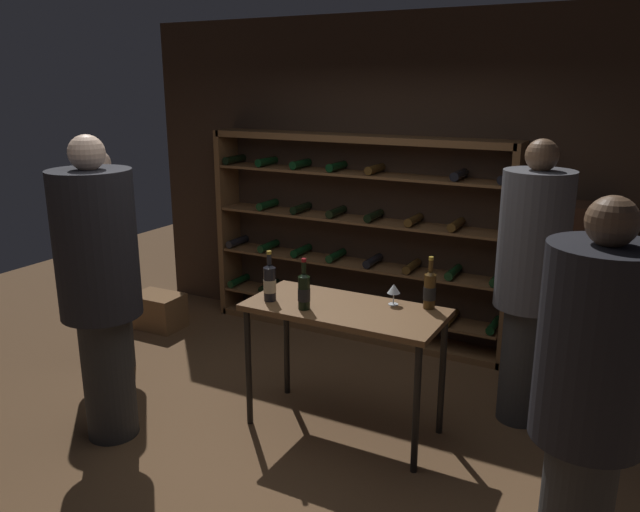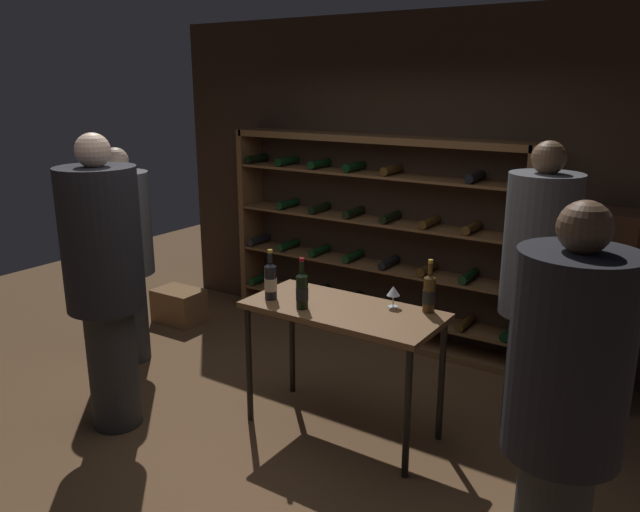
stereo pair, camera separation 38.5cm
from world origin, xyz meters
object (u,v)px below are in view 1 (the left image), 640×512
wine_rack (354,239)px  wine_bottle_black_capsule (270,282)px  display_cabinet (581,298)px  person_guest_plum_blouse (99,279)px  person_host_in_suit (591,391)px  wine_crate (158,311)px  wine_bottle_amber_reserve (304,291)px  person_bystander_dark_jacket (106,253)px  person_guest_blue_shirt (531,272)px  wine_bottle_red_label (430,289)px  wine_glass_stemmed_right (394,290)px  tasting_table (344,320)px

wine_rack → wine_bottle_black_capsule: wine_rack is taller
wine_rack → display_cabinet: 2.03m
person_guest_plum_blouse → person_host_in_suit: bearing=-67.8°
wine_crate → wine_bottle_amber_reserve: (2.22, -0.99, 0.86)m
person_host_in_suit → wine_crate: person_host_in_suit is taller
person_bystander_dark_jacket → wine_bottle_amber_reserve: (1.92, -0.12, 0.02)m
person_guest_plum_blouse → display_cabinet: (2.70, 2.26, -0.39)m
wine_crate → display_cabinet: (3.78, 0.62, 0.56)m
person_guest_blue_shirt → wine_crate: bearing=20.3°
wine_bottle_black_capsule → person_guest_blue_shirt: bearing=28.0°
wine_crate → person_bystander_dark_jacket: bearing=-70.9°
wine_bottle_red_label → wine_glass_stemmed_right: wine_bottle_red_label is taller
person_guest_plum_blouse → tasting_table: bearing=-37.3°
wine_rack → person_guest_plum_blouse: (-0.69, -2.41, 0.19)m
person_bystander_dark_jacket → wine_glass_stemmed_right: bearing=-76.1°
person_bystander_dark_jacket → display_cabinet: bearing=-58.5°
person_bystander_dark_jacket → wine_crate: person_bystander_dark_jacket is taller
person_host_in_suit → person_guest_plum_blouse: bearing=2.0°
wine_bottle_red_label → wine_glass_stemmed_right: size_ratio=2.43×
tasting_table → wine_crate: tasting_table is taller
display_cabinet → wine_bottle_amber_reserve: (-1.56, -1.60, 0.29)m
wine_rack → tasting_table: 1.73m
person_bystander_dark_jacket → wine_bottle_red_label: (2.65, 0.28, 0.02)m
person_host_in_suit → wine_bottle_black_capsule: 2.20m
wine_crate → wine_bottle_amber_reserve: size_ratio=1.39×
display_cabinet → wine_bottle_amber_reserve: size_ratio=4.25×
person_guest_plum_blouse → wine_bottle_black_capsule: person_guest_plum_blouse is taller
person_guest_blue_shirt → wine_bottle_amber_reserve: person_guest_blue_shirt is taller
wine_rack → wine_crate: wine_rack is taller
tasting_table → wine_bottle_amber_reserve: size_ratio=3.84×
person_guest_blue_shirt → wine_bottle_red_label: person_guest_blue_shirt is taller
wine_bottle_black_capsule → wine_rack: bearing=95.6°
tasting_table → wine_rack: bearing=113.0°
wine_crate → person_guest_plum_blouse: bearing=-56.8°
wine_bottle_black_capsule → display_cabinet: bearing=40.4°
wine_bottle_black_capsule → wine_crate: bearing=153.8°
person_guest_blue_shirt → wine_bottle_amber_reserve: bearing=56.4°
wine_bottle_red_label → person_bystander_dark_jacket: bearing=-174.0°
wine_crate → wine_bottle_red_label: wine_bottle_red_label is taller
wine_crate → wine_bottle_red_label: bearing=-11.2°
wine_bottle_black_capsule → wine_glass_stemmed_right: size_ratio=2.42×
wine_rack → wine_crate: size_ratio=6.09×
tasting_table → person_host_in_suit: size_ratio=0.70×
tasting_table → person_guest_plum_blouse: bearing=-149.2°
display_cabinet → person_bystander_dark_jacket: bearing=-156.9°
person_host_in_suit → wine_bottle_amber_reserve: size_ratio=5.53×
display_cabinet → wine_bottle_amber_reserve: 2.25m
wine_rack → wine_bottle_amber_reserve: (0.45, -1.75, 0.09)m
person_guest_plum_blouse → wine_bottle_black_capsule: size_ratio=5.81×
person_bystander_dark_jacket → wine_bottle_black_capsule: 1.64m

